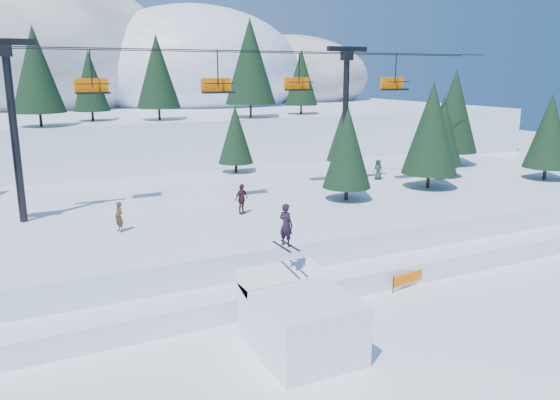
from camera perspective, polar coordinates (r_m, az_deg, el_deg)
name	(u,v)px	position (r m, az deg, el deg)	size (l,w,h in m)	color
ground	(309,372)	(21.53, 3.03, -17.49)	(160.00, 160.00, 0.00)	white
mid_shelf	(176,224)	(36.63, -10.81, -2.44)	(70.00, 22.00, 2.50)	white
berm	(231,285)	(27.81, -5.11, -8.88)	(70.00, 6.00, 1.10)	white
mountain_ridge	(37,82)	(89.55, -24.09, 11.24)	(119.00, 60.38, 26.46)	white
jump_kicker	(300,319)	(22.36, 2.11, -12.32)	(3.63, 4.95, 5.79)	white
chairlift	(189,99)	(35.72, -9.53, 10.37)	(46.00, 3.21, 10.28)	black
conifer_stand	(170,137)	(35.80, -11.45, 6.46)	(63.60, 17.47, 9.84)	black
distant_skiers	(212,199)	(34.06, -7.15, 0.15)	(32.55, 6.78, 1.87)	#1D362C
banner_near	(412,277)	(29.57, 13.61, -7.86)	(2.82, 0.53, 0.90)	black
banner_far	(410,272)	(30.36, 13.46, -7.29)	(2.73, 0.92, 0.90)	black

